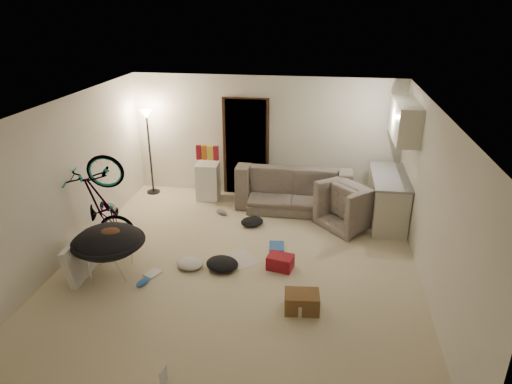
% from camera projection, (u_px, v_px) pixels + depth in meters
% --- Properties ---
extents(floor, '(5.50, 6.00, 0.02)m').
position_uv_depth(floor, '(239.00, 267.00, 7.17)').
color(floor, beige).
rests_on(floor, ground).
extents(ceiling, '(5.50, 6.00, 0.02)m').
position_uv_depth(ceiling, '(236.00, 108.00, 6.19)').
color(ceiling, white).
rests_on(ceiling, wall_back).
extents(wall_back, '(5.50, 0.02, 2.50)m').
position_uv_depth(wall_back, '(265.00, 137.00, 9.42)').
color(wall_back, silver).
rests_on(wall_back, floor).
extents(wall_front, '(5.50, 0.02, 2.50)m').
position_uv_depth(wall_front, '(171.00, 326.00, 3.94)').
color(wall_front, silver).
rests_on(wall_front, floor).
extents(wall_left, '(0.02, 6.00, 2.50)m').
position_uv_depth(wall_left, '(63.00, 182.00, 7.07)').
color(wall_left, silver).
rests_on(wall_left, floor).
extents(wall_right, '(0.02, 6.00, 2.50)m').
position_uv_depth(wall_right, '(434.00, 205.00, 6.28)').
color(wall_right, silver).
rests_on(wall_right, floor).
extents(doorway, '(0.85, 0.10, 2.04)m').
position_uv_depth(doorway, '(246.00, 147.00, 9.53)').
color(doorway, black).
rests_on(doorway, floor).
extents(door_trim, '(0.97, 0.04, 2.10)m').
position_uv_depth(door_trim, '(246.00, 148.00, 9.50)').
color(door_trim, '#331F11').
rests_on(door_trim, floor).
extents(floor_lamp, '(0.28, 0.28, 1.81)m').
position_uv_depth(floor_lamp, '(148.00, 134.00, 9.41)').
color(floor_lamp, black).
rests_on(floor_lamp, floor).
extents(kitchen_counter, '(0.60, 1.50, 0.88)m').
position_uv_depth(kitchen_counter, '(387.00, 200.00, 8.47)').
color(kitchen_counter, beige).
rests_on(kitchen_counter, floor).
extents(counter_top, '(0.64, 1.54, 0.04)m').
position_uv_depth(counter_top, '(390.00, 176.00, 8.29)').
color(counter_top, gray).
rests_on(counter_top, kitchen_counter).
extents(kitchen_uppers, '(0.38, 1.40, 0.65)m').
position_uv_depth(kitchen_uppers, '(405.00, 120.00, 7.86)').
color(kitchen_uppers, beige).
rests_on(kitchen_uppers, wall_right).
extents(sofa, '(2.25, 0.90, 0.66)m').
position_uv_depth(sofa, '(294.00, 190.00, 9.17)').
color(sofa, '#323933').
rests_on(sofa, floor).
extents(armchair, '(1.26, 1.27, 0.62)m').
position_uv_depth(armchair, '(355.00, 209.00, 8.40)').
color(armchair, '#323933').
rests_on(armchair, floor).
extents(bicycle, '(1.81, 1.01, 0.99)m').
position_uv_depth(bicycle, '(105.00, 223.00, 7.55)').
color(bicycle, black).
rests_on(bicycle, floor).
extents(mini_fridge, '(0.47, 0.47, 0.77)m').
position_uv_depth(mini_fridge, '(208.00, 181.00, 9.50)').
color(mini_fridge, white).
rests_on(mini_fridge, floor).
extents(snack_box_0, '(0.11, 0.08, 0.30)m').
position_uv_depth(snack_box_0, '(199.00, 152.00, 9.29)').
color(snack_box_0, maroon).
rests_on(snack_box_0, mini_fridge).
extents(snack_box_1, '(0.10, 0.07, 0.30)m').
position_uv_depth(snack_box_1, '(204.00, 153.00, 9.27)').
color(snack_box_1, '#CB6019').
rests_on(snack_box_1, mini_fridge).
extents(snack_box_2, '(0.11, 0.09, 0.30)m').
position_uv_depth(snack_box_2, '(210.00, 153.00, 9.25)').
color(snack_box_2, yellow).
rests_on(snack_box_2, mini_fridge).
extents(snack_box_3, '(0.11, 0.08, 0.30)m').
position_uv_depth(snack_box_3, '(216.00, 153.00, 9.23)').
color(snack_box_3, maroon).
rests_on(snack_box_3, mini_fridge).
extents(saucer_chair, '(1.08, 1.08, 0.77)m').
position_uv_depth(saucer_chair, '(109.00, 247.00, 6.79)').
color(saucer_chair, silver).
rests_on(saucer_chair, floor).
extents(hoodie, '(0.57, 0.52, 0.22)m').
position_uv_depth(hoodie, '(110.00, 236.00, 6.68)').
color(hoodie, '#482818').
rests_on(hoodie, saucer_chair).
extents(sofa_drape, '(0.63, 0.55, 0.28)m').
position_uv_depth(sofa_drape, '(247.00, 178.00, 9.23)').
color(sofa_drape, black).
rests_on(sofa_drape, sofa).
extents(tv_box, '(0.28, 0.89, 0.59)m').
position_uv_depth(tv_box, '(81.00, 257.00, 6.85)').
color(tv_box, silver).
rests_on(tv_box, floor).
extents(drink_case_a, '(0.49, 0.37, 0.26)m').
position_uv_depth(drink_case_a, '(302.00, 302.00, 6.10)').
color(drink_case_a, brown).
rests_on(drink_case_a, floor).
extents(drink_case_b, '(0.43, 0.36, 0.22)m').
position_uv_depth(drink_case_b, '(280.00, 262.00, 7.06)').
color(drink_case_b, maroon).
rests_on(drink_case_b, floor).
extents(juicer, '(0.16, 0.16, 0.23)m').
position_uv_depth(juicer, '(300.00, 308.00, 6.03)').
color(juicer, beige).
rests_on(juicer, floor).
extents(newspaper, '(0.65, 0.66, 0.01)m').
position_uv_depth(newspaper, '(242.00, 259.00, 7.35)').
color(newspaper, beige).
rests_on(newspaper, floor).
extents(book_blue, '(0.28, 0.36, 0.03)m').
position_uv_depth(book_blue, '(277.00, 246.00, 7.71)').
color(book_blue, '#3164B4').
rests_on(book_blue, floor).
extents(book_white, '(0.27, 0.30, 0.02)m').
position_uv_depth(book_white, '(153.00, 273.00, 6.95)').
color(book_white, silver).
rests_on(book_white, floor).
extents(shoe_0, '(0.27, 0.12, 0.10)m').
position_uv_depth(shoe_0, '(248.00, 223.00, 8.45)').
color(shoe_0, '#3164B4').
rests_on(shoe_0, floor).
extents(shoe_1, '(0.29, 0.23, 0.10)m').
position_uv_depth(shoe_1, '(222.00, 212.00, 8.88)').
color(shoe_1, slate).
rests_on(shoe_1, floor).
extents(shoe_2, '(0.20, 0.28, 0.10)m').
position_uv_depth(shoe_2, '(143.00, 282.00, 6.67)').
color(shoe_2, '#3164B4').
rests_on(shoe_2, floor).
extents(clothes_lump_a, '(0.62, 0.57, 0.17)m').
position_uv_depth(clothes_lump_a, '(222.00, 264.00, 7.07)').
color(clothes_lump_a, black).
rests_on(clothes_lump_a, floor).
extents(clothes_lump_b, '(0.57, 0.56, 0.13)m').
position_uv_depth(clothes_lump_b, '(252.00, 222.00, 8.46)').
color(clothes_lump_b, black).
rests_on(clothes_lump_b, floor).
extents(clothes_lump_c, '(0.48, 0.43, 0.13)m').
position_uv_depth(clothes_lump_c, '(190.00, 263.00, 7.11)').
color(clothes_lump_c, silver).
rests_on(clothes_lump_c, floor).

